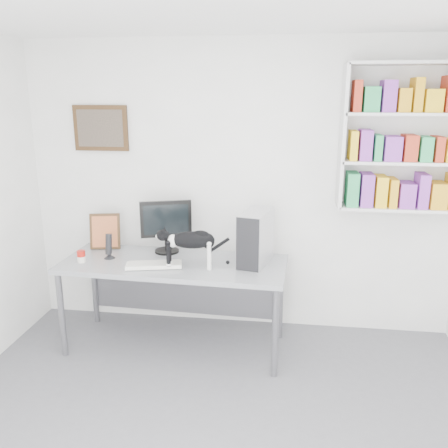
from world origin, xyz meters
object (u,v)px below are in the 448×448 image
object	(u,v)px
soup_can	(81,256)
cat	(191,249)
keyboard	(154,265)
desk	(175,305)
speaker	(109,246)
monitor	(166,226)
bookshelf	(403,138)
pc_tower	(256,237)
leaning_print	(105,231)

from	to	relation	value
soup_can	cat	bearing A→B (deg)	-1.32
keyboard	desk	bearing A→B (deg)	33.33
desk	speaker	bearing A→B (deg)	-179.31
desk	monitor	bearing A→B (deg)	118.47
bookshelf	soup_can	distance (m)	2.92
speaker	pc_tower	bearing A→B (deg)	8.50
keyboard	soup_can	distance (m)	0.65
bookshelf	speaker	distance (m)	2.69
cat	keyboard	bearing A→B (deg)	173.43
monitor	speaker	size ratio (longest dim) A/B	2.13
keyboard	pc_tower	xyz separation A→B (m)	(0.84, 0.22, 0.21)
desk	keyboard	world-z (taller)	keyboard
speaker	leaning_print	xyz separation A→B (m)	(-0.13, 0.26, 0.06)
desk	keyboard	xyz separation A→B (m)	(-0.13, -0.14, 0.42)
bookshelf	pc_tower	size ratio (longest dim) A/B	2.72
desk	speaker	world-z (taller)	speaker
keyboard	speaker	world-z (taller)	speaker
keyboard	soup_can	xyz separation A→B (m)	(-0.65, 0.03, 0.03)
pc_tower	cat	bearing A→B (deg)	-145.04
bookshelf	speaker	bearing A→B (deg)	-170.86
monitor	keyboard	world-z (taller)	monitor
cat	leaning_print	bearing A→B (deg)	147.73
bookshelf	cat	bearing A→B (deg)	-162.14
keyboard	speaker	bearing A→B (deg)	147.65
leaning_print	soup_can	xyz separation A→B (m)	(-0.07, -0.40, -0.12)
soup_can	cat	xyz separation A→B (m)	(0.97, -0.02, 0.11)
monitor	pc_tower	distance (m)	0.84
pc_tower	leaning_print	size ratio (longest dim) A/B	1.32
pc_tower	speaker	xyz separation A→B (m)	(-1.29, -0.06, -0.11)
leaning_print	soup_can	world-z (taller)	leaning_print
leaning_print	soup_can	distance (m)	0.42
bookshelf	leaning_print	size ratio (longest dim) A/B	3.60
desk	monitor	size ratio (longest dim) A/B	3.94
speaker	cat	world-z (taller)	cat
desk	speaker	size ratio (longest dim) A/B	8.40
speaker	soup_can	size ratio (longest dim) A/B	2.22
bookshelf	monitor	bearing A→B (deg)	-175.25
leaning_print	cat	xyz separation A→B (m)	(0.90, -0.42, -0.01)
pc_tower	soup_can	size ratio (longest dim) A/B	4.39
bookshelf	speaker	size ratio (longest dim) A/B	5.39
speaker	soup_can	xyz separation A→B (m)	(-0.20, -0.13, -0.06)
desk	soup_can	xyz separation A→B (m)	(-0.78, -0.11, 0.45)
leaning_print	desk	bearing A→B (deg)	-33.01
monitor	leaning_print	xyz separation A→B (m)	(-0.60, 0.03, -0.07)
pc_tower	leaning_print	xyz separation A→B (m)	(-1.42, 0.21, -0.06)
pc_tower	speaker	bearing A→B (deg)	-164.59
keyboard	pc_tower	world-z (taller)	pc_tower
leaning_print	monitor	bearing A→B (deg)	-14.49
keyboard	speaker	size ratio (longest dim) A/B	2.01
soup_can	bookshelf	bearing A→B (deg)	11.22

